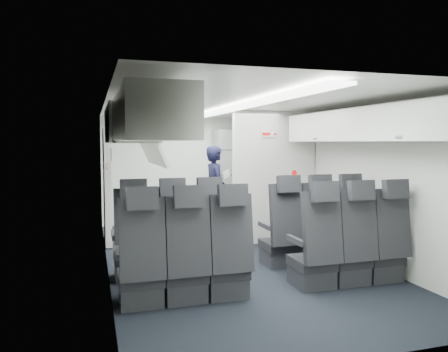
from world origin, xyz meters
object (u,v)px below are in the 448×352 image
seat_row_front (245,239)px  boarding_door (107,185)px  galley_unit (235,176)px  carry_on_bag (127,133)px  seat_row_mid (273,257)px  flight_attendant (215,190)px

seat_row_front → boarding_door: boarding_door is taller
galley_unit → boarding_door: (-2.59, -1.17, 0.00)m
carry_on_bag → galley_unit: bearing=36.6°
seat_row_front → galley_unit: size_ratio=1.75×
seat_row_mid → carry_on_bag: size_ratio=9.20×
seat_row_mid → carry_on_bag: carry_on_bag is taller
galley_unit → boarding_door: galley_unit is taller
flight_attendant → carry_on_bag: bearing=132.4°
seat_row_front → flight_attendant: size_ratio=2.09×
flight_attendant → carry_on_bag: carry_on_bag is taller
galley_unit → carry_on_bag: size_ratio=5.25×
seat_row_mid → boarding_door: size_ratio=1.79×
galley_unit → flight_attendant: (-0.72, -1.02, -0.15)m
seat_row_front → carry_on_bag: carry_on_bag is taller
seat_row_front → seat_row_mid: 0.90m
boarding_door → flight_attendant: bearing=4.6°
boarding_door → carry_on_bag: size_ratio=5.14×
seat_row_mid → carry_on_bag: bearing=134.5°
boarding_door → carry_on_bag: bearing=-82.2°
seat_row_front → flight_attendant: bearing=84.1°
galley_unit → boarding_door: 2.84m
seat_row_front → carry_on_bag: bearing=158.8°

